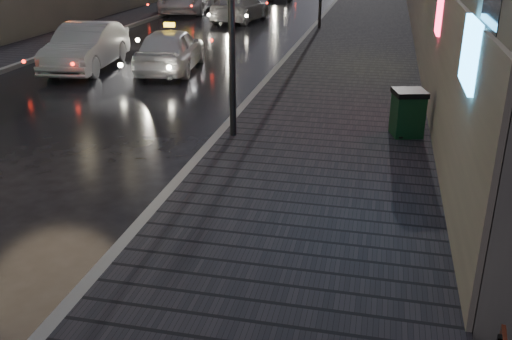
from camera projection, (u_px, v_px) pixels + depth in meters
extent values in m
cube|color=black|center=(362.00, 34.00, 25.80)|extent=(4.60, 58.00, 0.15)
cube|color=slate|center=(309.00, 33.00, 26.29)|extent=(0.20, 58.00, 0.15)
cube|color=black|center=(105.00, 25.00, 28.36)|extent=(2.40, 58.00, 0.15)
cube|color=slate|center=(130.00, 26.00, 28.10)|extent=(0.20, 58.00, 0.15)
cylinder|color=black|center=(232.00, 20.00, 11.72)|extent=(0.14, 0.14, 5.00)
cube|color=black|center=(407.00, 115.00, 12.49)|extent=(0.76, 0.76, 0.91)
cube|color=black|center=(410.00, 93.00, 12.30)|extent=(0.82, 0.82, 0.11)
imported|color=white|center=(171.00, 49.00, 18.99)|extent=(2.24, 4.46, 1.46)
imported|color=#A7A8AF|center=(86.00, 47.00, 19.26)|extent=(2.17, 4.76, 1.51)
imported|color=#B8B8BF|center=(240.00, 7.00, 30.02)|extent=(2.59, 5.08, 1.41)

